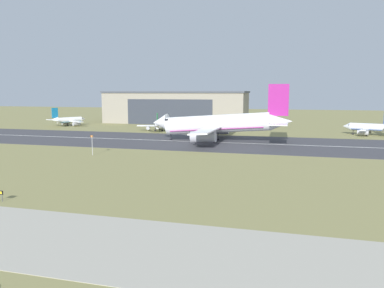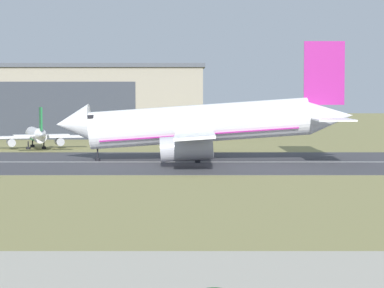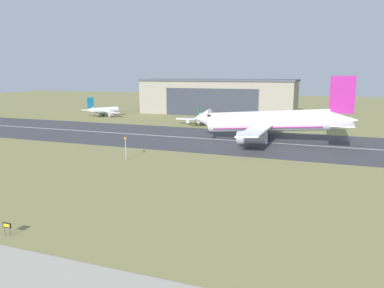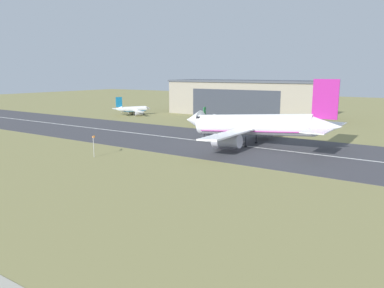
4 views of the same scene
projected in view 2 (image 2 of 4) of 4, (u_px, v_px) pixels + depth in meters
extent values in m
plane|color=olive|center=(163.00, 212.00, 85.20)|extent=(606.60, 606.60, 0.00)
cube|color=#3D3D42|center=(176.00, 162.00, 140.02)|extent=(366.60, 40.67, 0.06)
cube|color=silver|center=(176.00, 162.00, 140.02)|extent=(329.94, 0.70, 0.01)
cube|color=#A8A393|center=(146.00, 275.00, 56.64)|extent=(274.95, 16.09, 0.05)
cube|color=gray|center=(48.00, 102.00, 210.77)|extent=(74.00, 23.65, 15.86)
cube|color=#424751|center=(47.00, 66.00, 210.23)|extent=(75.00, 24.65, 0.90)
cube|color=#2D333D|center=(39.00, 111.00, 199.02)|extent=(44.40, 0.12, 12.69)
cylinder|color=white|center=(203.00, 123.00, 141.82)|extent=(34.50, 5.92, 8.13)
cone|color=white|center=(78.00, 123.00, 141.98)|extent=(5.64, 5.84, 6.16)
cone|color=white|center=(335.00, 117.00, 141.59)|extent=(7.34, 5.26, 5.70)
cube|color=black|center=(96.00, 116.00, 141.88)|extent=(1.14, 4.95, 0.51)
cube|color=#991E7A|center=(203.00, 134.00, 141.92)|extent=(30.70, 5.62, 2.29)
cube|color=white|center=(199.00, 126.00, 154.98)|extent=(5.64, 20.42, 0.78)
cylinder|color=#A8A8B2|center=(192.00, 139.00, 153.49)|extent=(7.81, 3.63, 4.11)
cube|color=white|center=(199.00, 134.00, 128.81)|extent=(5.64, 20.42, 0.78)
cylinder|color=#A8A8B2|center=(191.00, 148.00, 130.58)|extent=(7.81, 3.63, 4.11)
cube|color=#991E7A|center=(329.00, 73.00, 141.16)|extent=(6.33, 0.30, 9.89)
cube|color=white|center=(324.00, 116.00, 148.96)|extent=(5.57, 8.92, 0.24)
cube|color=white|center=(338.00, 120.00, 134.26)|extent=(5.57, 8.92, 0.24)
cylinder|color=black|center=(102.00, 152.00, 142.23)|extent=(0.24, 0.24, 3.01)
cylinder|color=black|center=(102.00, 160.00, 142.31)|extent=(0.84, 0.84, 0.44)
cylinder|color=black|center=(202.00, 150.00, 145.59)|extent=(0.24, 0.24, 3.01)
cylinder|color=black|center=(202.00, 158.00, 145.67)|extent=(0.84, 0.84, 0.44)
cylinder|color=black|center=(202.00, 153.00, 138.62)|extent=(0.24, 0.24, 3.01)
cylinder|color=black|center=(202.00, 162.00, 138.70)|extent=(0.84, 0.84, 0.44)
cylinder|color=white|center=(40.00, 135.00, 169.51)|extent=(6.20, 13.96, 2.42)
cone|color=white|center=(36.00, 133.00, 177.20)|extent=(2.93, 2.77, 2.42)
cone|color=white|center=(46.00, 135.00, 161.46)|extent=(2.90, 3.39, 2.18)
cube|color=black|center=(36.00, 130.00, 176.02)|extent=(2.28, 1.63, 0.44)
cube|color=#1E7238|center=(40.00, 138.00, 169.56)|extent=(5.70, 12.60, 0.20)
cube|color=white|center=(68.00, 136.00, 171.22)|extent=(8.17, 4.38, 0.40)
cylinder|color=#A8A8B2|center=(64.00, 142.00, 171.55)|extent=(2.32, 3.44, 1.50)
cube|color=white|center=(12.00, 137.00, 168.39)|extent=(8.17, 4.38, 0.40)
cylinder|color=#A8A8B2|center=(16.00, 142.00, 169.07)|extent=(2.32, 3.44, 1.50)
cube|color=#1E7238|center=(45.00, 119.00, 161.69)|extent=(1.01, 2.60, 4.11)
cube|color=white|center=(63.00, 135.00, 162.34)|extent=(4.20, 3.25, 0.24)
cube|color=white|center=(28.00, 135.00, 160.65)|extent=(4.20, 3.25, 0.24)
cylinder|color=black|center=(37.00, 143.00, 175.13)|extent=(0.24, 0.24, 1.47)
cylinder|color=black|center=(37.00, 146.00, 175.16)|extent=(0.84, 0.84, 0.44)
cylinder|color=black|center=(48.00, 145.00, 169.82)|extent=(0.24, 0.24, 1.47)
cylinder|color=black|center=(48.00, 148.00, 169.86)|extent=(0.84, 0.84, 0.44)
cylinder|color=black|center=(33.00, 145.00, 169.03)|extent=(0.24, 0.24, 1.47)
cylinder|color=black|center=(33.00, 148.00, 169.06)|extent=(0.84, 0.84, 0.44)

